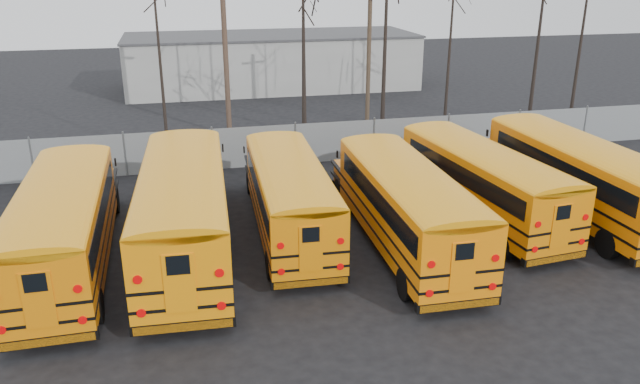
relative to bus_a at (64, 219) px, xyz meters
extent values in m
plane|color=black|center=(9.24, -2.51, -1.79)|extent=(120.00, 120.00, 0.00)
cube|color=gray|center=(9.24, 9.49, -0.79)|extent=(40.00, 0.04, 2.00)
cube|color=#ACACA7|center=(11.24, 29.49, 0.21)|extent=(22.00, 8.00, 4.00)
cylinder|color=black|center=(-1.06, -3.48, -1.30)|extent=(0.29, 0.99, 0.99)
cylinder|color=black|center=(1.16, -3.45, -1.30)|extent=(0.29, 0.99, 0.99)
cylinder|color=black|center=(-1.18, 4.80, -1.30)|extent=(0.29, 0.99, 0.99)
cylinder|color=black|center=(1.04, 4.84, -1.30)|extent=(0.29, 0.99, 0.99)
cube|color=orange|center=(0.00, -0.26, -0.14)|extent=(2.60, 9.20, 2.32)
cube|color=orange|center=(-0.07, 5.16, -0.80)|extent=(2.24, 1.71, 0.99)
cube|color=black|center=(0.01, -0.45, 0.38)|extent=(2.62, 8.22, 0.69)
cube|color=black|center=(-0.01, 0.58, -0.85)|extent=(2.65, 10.90, 0.09)
cube|color=black|center=(-0.01, 0.58, -0.36)|extent=(2.65, 10.90, 0.09)
cube|color=black|center=(0.07, -4.74, -1.35)|extent=(2.53, 0.25, 0.28)
cube|color=black|center=(-0.09, 5.95, -1.35)|extent=(2.37, 0.23, 0.26)
cube|color=orange|center=(0.07, -4.85, -0.16)|extent=(0.74, 0.05, 1.53)
cylinder|color=#B20505|center=(-0.87, -4.87, -0.85)|extent=(0.22, 0.04, 0.22)
cylinder|color=#B20505|center=(1.01, -4.85, -0.85)|extent=(0.22, 0.04, 0.22)
cylinder|color=#B20505|center=(1.01, -4.85, 0.03)|extent=(0.22, 0.04, 0.22)
cylinder|color=black|center=(2.32, -3.45, -1.26)|extent=(0.35, 1.07, 1.06)
cylinder|color=black|center=(4.71, -3.57, -1.26)|extent=(0.35, 1.07, 1.06)
cylinder|color=black|center=(2.76, 5.44, -1.26)|extent=(0.35, 1.07, 1.06)
cylinder|color=black|center=(5.15, 5.32, -1.26)|extent=(0.35, 1.07, 1.06)
cube|color=orange|center=(3.69, -0.07, -0.02)|extent=(3.13, 9.97, 2.49)
cube|color=orange|center=(3.98, 5.75, -0.73)|extent=(2.47, 1.92, 1.06)
cube|color=black|center=(3.68, -0.28, 0.54)|extent=(3.12, 8.91, 0.74)
cube|color=black|center=(3.73, 0.83, -0.78)|extent=(3.25, 11.79, 0.10)
cube|color=black|center=(3.73, 0.83, -0.25)|extent=(3.25, 11.79, 0.10)
cube|color=black|center=(3.45, -4.88, -1.31)|extent=(2.72, 0.37, 0.30)
cube|color=black|center=(4.02, 6.60, -1.31)|extent=(2.55, 0.34, 0.28)
cube|color=orange|center=(3.44, -5.00, -0.04)|extent=(0.80, 0.08, 1.64)
cylinder|color=#B20505|center=(2.44, -4.96, -0.78)|extent=(0.23, 0.05, 0.23)
cylinder|color=#B20505|center=(4.45, -5.06, -0.78)|extent=(0.23, 0.05, 0.23)
cylinder|color=#B20505|center=(2.44, -4.96, 0.17)|extent=(0.23, 0.05, 0.23)
cylinder|color=#B20505|center=(4.45, -5.06, 0.17)|extent=(0.23, 0.05, 0.23)
cylinder|color=black|center=(6.20, -1.99, -1.33)|extent=(0.30, 0.94, 0.93)
cylinder|color=black|center=(8.30, -2.08, -1.33)|extent=(0.30, 0.94, 0.93)
cylinder|color=black|center=(6.53, 5.79, -1.33)|extent=(0.30, 0.94, 0.93)
cylinder|color=black|center=(8.62, 5.71, -1.33)|extent=(0.30, 0.94, 0.93)
cube|color=orange|center=(7.37, 0.98, -0.24)|extent=(2.68, 8.72, 2.18)
cube|color=orange|center=(7.59, 6.08, -0.86)|extent=(2.15, 1.66, 0.93)
cube|color=black|center=(7.37, 0.79, 0.25)|extent=(2.68, 7.79, 0.65)
cube|color=black|center=(7.41, 1.76, -0.91)|extent=(2.77, 10.31, 0.08)
cube|color=black|center=(7.41, 1.76, -0.44)|extent=(2.77, 10.31, 0.08)
cube|color=black|center=(7.20, -3.24, -1.37)|extent=(2.38, 0.30, 0.26)
cube|color=black|center=(7.62, 6.82, -1.37)|extent=(2.23, 0.28, 0.24)
cube|color=orange|center=(7.19, -3.34, -0.26)|extent=(0.70, 0.07, 1.44)
cylinder|color=#B20505|center=(6.31, -3.32, -0.91)|extent=(0.21, 0.05, 0.20)
cylinder|color=#B20505|center=(8.07, -3.39, -0.91)|extent=(0.21, 0.05, 0.20)
cylinder|color=#B20505|center=(6.31, -3.32, -0.07)|extent=(0.21, 0.05, 0.20)
cylinder|color=#B20505|center=(8.07, -3.39, -0.07)|extent=(0.21, 0.05, 0.20)
cylinder|color=black|center=(9.86, -4.16, -1.30)|extent=(0.29, 0.98, 0.97)
cylinder|color=black|center=(12.05, -4.21, -1.30)|extent=(0.29, 0.98, 0.97)
cylinder|color=black|center=(10.03, 4.00, -1.30)|extent=(0.29, 0.98, 0.97)
cylinder|color=black|center=(12.22, 3.96, -1.30)|extent=(0.29, 0.98, 0.97)
cube|color=orange|center=(11.02, -1.03, -0.16)|extent=(2.62, 9.09, 2.29)
cube|color=orange|center=(11.13, 4.32, -0.82)|extent=(2.22, 1.70, 0.97)
cube|color=black|center=(11.02, -1.22, 0.35)|extent=(2.64, 8.12, 0.68)
cube|color=black|center=(11.04, -0.20, -0.87)|extent=(2.68, 10.77, 0.09)
cube|color=black|center=(11.04, -0.20, -0.38)|extent=(2.68, 10.77, 0.09)
cube|color=black|center=(10.93, -5.45, -1.35)|extent=(2.49, 0.27, 0.27)
cube|color=black|center=(11.15, 5.10, -1.35)|extent=(2.34, 0.24, 0.25)
cube|color=orange|center=(10.93, -5.56, -0.19)|extent=(0.73, 0.05, 1.51)
cylinder|color=#B20505|center=(10.00, -5.55, -0.87)|extent=(0.21, 0.04, 0.21)
cylinder|color=#B20505|center=(11.85, -5.59, -0.87)|extent=(0.21, 0.04, 0.21)
cylinder|color=#B20505|center=(10.00, -5.55, 0.01)|extent=(0.21, 0.04, 0.21)
cylinder|color=#B20505|center=(11.85, -5.59, 0.01)|extent=(0.21, 0.04, 0.21)
cylinder|color=black|center=(14.00, -2.35, -1.32)|extent=(0.36, 0.97, 0.95)
cylinder|color=black|center=(16.13, -2.14, -1.32)|extent=(0.36, 0.97, 0.95)
cylinder|color=black|center=(13.19, 5.54, -1.32)|extent=(0.36, 0.97, 0.95)
cylinder|color=black|center=(15.31, 5.76, -1.32)|extent=(0.36, 0.97, 0.95)
cube|color=orange|center=(14.75, 0.81, -0.21)|extent=(3.25, 8.99, 2.22)
cube|color=orange|center=(14.22, 5.98, -0.84)|extent=(2.28, 1.82, 0.95)
cube|color=black|center=(14.77, 0.62, 0.29)|extent=(3.19, 8.05, 0.66)
cube|color=black|center=(14.67, 1.61, -0.89)|extent=(3.45, 10.61, 0.09)
cube|color=black|center=(14.67, 1.61, -0.42)|extent=(3.45, 10.61, 0.09)
cube|color=black|center=(15.19, -3.47, -1.36)|extent=(2.43, 0.46, 0.26)
cube|color=black|center=(14.14, 6.73, -1.36)|extent=(2.28, 0.42, 0.25)
cube|color=orange|center=(15.20, -3.57, -0.23)|extent=(0.71, 0.11, 1.47)
cylinder|color=#B20505|center=(14.31, -3.67, -0.89)|extent=(0.21, 0.06, 0.21)
cylinder|color=#B20505|center=(16.10, -3.49, -0.89)|extent=(0.21, 0.06, 0.21)
cylinder|color=#B20505|center=(14.31, -3.67, -0.04)|extent=(0.21, 0.06, 0.21)
cylinder|color=#B20505|center=(16.10, -3.49, -0.04)|extent=(0.21, 0.06, 0.21)
cylinder|color=black|center=(17.43, -3.08, -1.29)|extent=(0.31, 1.02, 1.01)
cylinder|color=black|center=(17.21, 5.40, -1.29)|extent=(0.31, 1.02, 1.01)
cylinder|color=black|center=(19.49, 5.46, -1.29)|extent=(0.31, 1.02, 1.01)
cube|color=orange|center=(18.48, 0.23, -0.10)|extent=(2.77, 9.45, 2.37)
cube|color=orange|center=(18.34, 5.78, -0.78)|extent=(2.32, 1.78, 1.01)
cube|color=black|center=(18.49, 0.03, 0.43)|extent=(2.79, 8.45, 0.71)
cube|color=black|center=(18.46, 1.09, -0.83)|extent=(2.85, 11.19, 0.09)
cube|color=black|center=(18.46, 1.09, -0.33)|extent=(2.85, 11.19, 0.09)
cube|color=black|center=(18.31, 6.59, -1.34)|extent=(2.43, 0.27, 0.26)
cylinder|color=#4B372A|center=(6.56, 15.65, 2.87)|extent=(0.29, 0.29, 9.32)
cylinder|color=#473728|center=(15.03, 16.36, 2.31)|extent=(0.26, 0.26, 8.21)
cone|color=black|center=(3.12, 11.51, 4.61)|extent=(0.26, 0.26, 12.81)
cone|color=black|center=(10.78, 14.83, 3.29)|extent=(0.26, 0.26, 10.16)
cone|color=black|center=(14.63, 12.32, 4.45)|extent=(0.26, 0.26, 12.47)
cone|color=black|center=(18.38, 12.49, 3.97)|extent=(0.26, 0.26, 11.52)
cone|color=black|center=(24.28, 13.45, 4.03)|extent=(0.26, 0.26, 11.64)
cone|color=black|center=(26.04, 11.99, 4.08)|extent=(0.26, 0.26, 11.74)
camera|label=1|loc=(3.73, -19.35, 7.57)|focal=35.00mm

